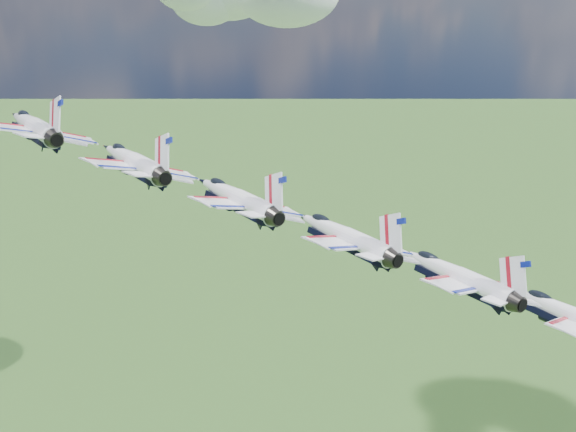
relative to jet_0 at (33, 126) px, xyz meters
name	(u,v)px	position (x,y,z in m)	size (l,w,h in m)	color
jet_0	(33,126)	(0.00, 0.00, 0.00)	(11.47, 16.99, 5.08)	white
jet_1	(132,161)	(8.79, -7.31, -3.18)	(11.47, 16.99, 5.08)	white
jet_2	(235,197)	(17.58, -14.61, -6.36)	(11.47, 16.99, 5.08)	silver
jet_3	(342,235)	(26.38, -21.92, -9.53)	(11.47, 16.99, 5.08)	white
jet_4	(454,275)	(35.17, -29.22, -12.71)	(11.47, 16.99, 5.08)	white
jet_5	(572,316)	(43.96, -36.53, -15.89)	(11.47, 16.99, 5.08)	white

